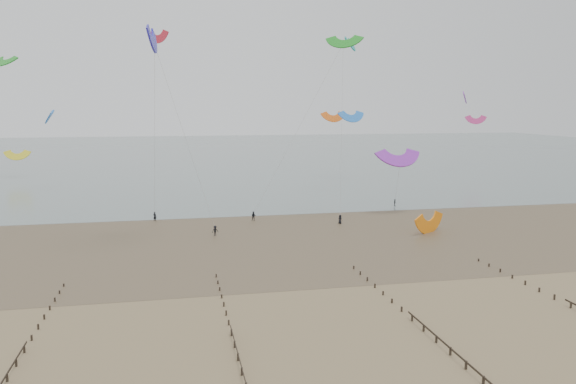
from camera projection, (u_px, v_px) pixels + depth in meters
The scene contains 7 objects.
ground at pixel (353, 302), 61.25m from camera, with size 500.00×500.00×0.00m, color brown.
sea_and_shore at pixel (265, 234), 93.74m from camera, with size 500.00×665.00×0.03m.
groynes at pixel (480, 376), 43.54m from camera, with size 72.16×50.16×1.00m.
kitesurfer_lead at pixel (155, 216), 104.11m from camera, with size 0.64×0.42×1.76m, color black.
kitesurfers at pixel (304, 215), 105.86m from camera, with size 147.92×21.12×1.85m.
grounded_kite at pixel (429, 233), 94.78m from camera, with size 6.78×3.55×5.17m, color orange, non-canonical shape.
kites_airborne at pixel (202, 94), 139.34m from camera, with size 246.76×126.16×42.65m.
Camera 1 is at (-18.85, -56.06, 21.22)m, focal length 35.00 mm.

